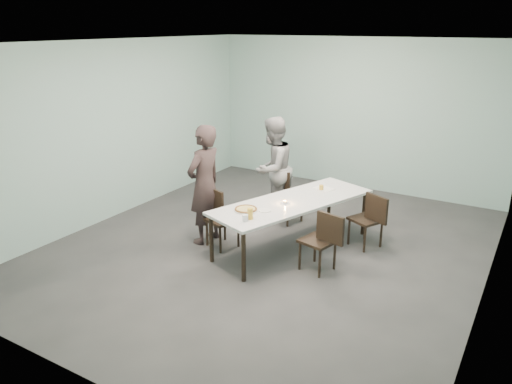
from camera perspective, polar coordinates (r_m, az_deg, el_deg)
The scene contains 16 objects.
ground at distance 7.66m, azimuth 1.51°, elevation -6.28°, with size 7.00×7.00×0.00m, color #333335.
room_shell at distance 7.05m, azimuth 1.65°, elevation 8.81°, with size 6.02×7.02×3.01m.
table at distance 7.41m, azimuth 4.22°, elevation -1.40°, with size 1.73×2.75×0.75m.
chair_near_left at distance 7.57m, azimuth -4.25°, elevation -2.52°, with size 0.65×0.53×0.87m.
chair_far_left at distance 8.53m, azimuth 3.30°, elevation -0.03°, with size 0.65×0.53×0.87m.
chair_near_right at distance 6.80m, azimuth 7.65°, elevation -5.19°, with size 0.65×0.50×0.87m.
chair_far_right at distance 7.64m, azimuth 12.91°, elevation -2.77°, with size 0.65×0.56×0.87m.
diner_near at distance 7.58m, azimuth -5.90°, elevation 0.83°, with size 0.67×0.44×1.84m, color black.
diner_far at distance 8.52m, azimuth 1.91°, elevation 2.69°, with size 0.86×0.67×1.77m, color gray.
pizza at distance 6.99m, azimuth -1.16°, elevation -1.98°, with size 0.34×0.34×0.04m.
side_plate at distance 6.98m, azimuth 1.01°, elevation -2.11°, with size 0.18×0.18×0.01m, color white.
beer_glass at distance 6.67m, azimuth -0.66°, elevation -2.50°, with size 0.08×0.08×0.15m, color gold.
water_tumbler at distance 6.61m, azimuth -1.25°, elevation -2.97°, with size 0.08×0.08×0.09m, color silver.
tealight at distance 7.25m, azimuth 3.35°, elevation -1.20°, with size 0.06×0.06×0.05m.
amber_tumbler at distance 7.90m, azimuth 7.48°, elevation 0.52°, with size 0.07×0.07×0.08m, color gold.
menu at distance 7.98m, azimuth 7.75°, elevation 0.40°, with size 0.30×0.22×0.01m, color silver.
Camera 1 is at (3.37, -6.07, 3.24)m, focal length 35.00 mm.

